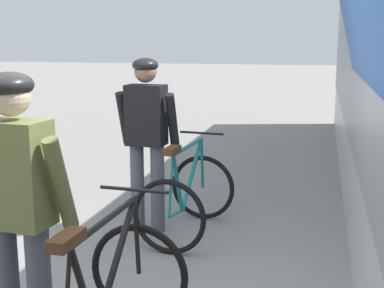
{
  "coord_description": "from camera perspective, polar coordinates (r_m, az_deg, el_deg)",
  "views": [
    {
      "loc": [
        1.1,
        -2.99,
        1.92
      ],
      "look_at": [
        0.04,
        1.24,
        1.05
      ],
      "focal_mm": 48.32,
      "sensor_mm": 36.0,
      "label": 1
    }
  ],
  "objects": [
    {
      "name": "cyclist_far_in_olive",
      "position": [
        3.07,
        -18.69,
        -5.74
      ],
      "size": [
        0.63,
        0.33,
        1.76
      ],
      "color": "#4C515B",
      "rests_on": "ground"
    },
    {
      "name": "cyclist_near_in_dark",
      "position": [
        5.17,
        -5.04,
        1.6
      ],
      "size": [
        0.62,
        0.32,
        1.76
      ],
      "color": "#4C515B",
      "rests_on": "ground"
    },
    {
      "name": "bicycle_near_teal",
      "position": [
        5.16,
        -0.55,
        -5.82
      ],
      "size": [
        0.79,
        1.12,
        0.99
      ],
      "color": "black",
      "rests_on": "ground"
    }
  ]
}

